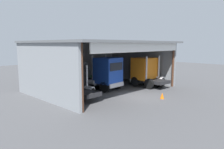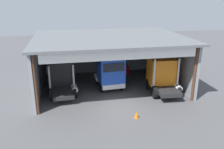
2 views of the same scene
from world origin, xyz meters
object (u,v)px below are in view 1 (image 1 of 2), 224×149
at_px(traffic_cone, 162,96).
at_px(truck_black_yard_outside, 71,79).
at_px(truck_blue_center_left_bay, 106,73).
at_px(truck_orange_center_right_bay, 146,71).
at_px(oil_drum, 93,79).
at_px(tool_cart, 98,78).

bearing_deg(traffic_cone, truck_black_yard_outside, 132.60).
bearing_deg(truck_blue_center_left_bay, truck_orange_center_right_bay, 155.02).
distance_m(truck_black_yard_outside, traffic_cone, 8.43).
bearing_deg(truck_black_yard_outside, truck_blue_center_left_bay, -0.26).
bearing_deg(oil_drum, truck_orange_center_right_bay, -68.17).
bearing_deg(truck_black_yard_outside, oil_drum, 32.23).
bearing_deg(truck_blue_center_left_bay, tool_cart, -125.97).
distance_m(truck_black_yard_outside, oil_drum, 8.62).
relative_size(truck_black_yard_outside, traffic_cone, 8.43).
distance_m(truck_black_yard_outside, truck_blue_center_left_bay, 4.73).
xyz_separation_m(tool_cart, traffic_cone, (-1.74, -10.59, -0.22)).
height_order(truck_orange_center_right_bay, tool_cart, truck_orange_center_right_bay).
bearing_deg(truck_orange_center_right_bay, tool_cart, 113.82).
xyz_separation_m(truck_orange_center_right_bay, traffic_cone, (-3.92, -4.53, -1.49)).
relative_size(tool_cart, traffic_cone, 1.79).
xyz_separation_m(oil_drum, traffic_cone, (-1.30, -11.08, -0.17)).
height_order(truck_black_yard_outside, traffic_cone, truck_black_yard_outside).
distance_m(truck_black_yard_outside, tool_cart, 8.70).
height_order(truck_blue_center_left_bay, oil_drum, truck_blue_center_left_bay).
distance_m(truck_orange_center_right_bay, tool_cart, 6.57).
relative_size(truck_orange_center_right_bay, tool_cart, 4.37).
height_order(tool_cart, traffic_cone, tool_cart).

